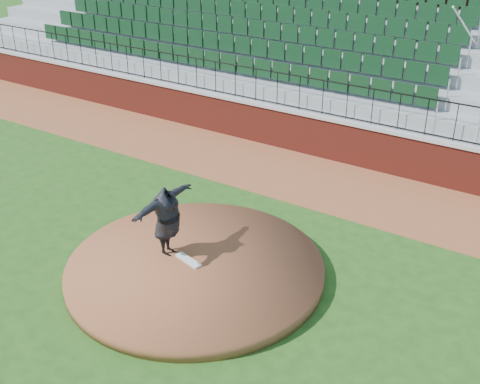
# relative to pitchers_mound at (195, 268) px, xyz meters

# --- Properties ---
(ground) EXTENTS (90.00, 90.00, 0.00)m
(ground) POSITION_rel_pitchers_mound_xyz_m (0.12, 0.00, -0.12)
(ground) COLOR #224F16
(ground) RESTS_ON ground
(warning_track) EXTENTS (34.00, 3.20, 0.01)m
(warning_track) POSITION_rel_pitchers_mound_xyz_m (0.12, 5.40, -0.12)
(warning_track) COLOR brown
(warning_track) RESTS_ON ground
(field_wall) EXTENTS (34.00, 0.35, 1.20)m
(field_wall) POSITION_rel_pitchers_mound_xyz_m (0.12, 7.00, 0.47)
(field_wall) COLOR maroon
(field_wall) RESTS_ON ground
(wall_cap) EXTENTS (34.00, 0.45, 0.10)m
(wall_cap) POSITION_rel_pitchers_mound_xyz_m (0.12, 7.00, 1.12)
(wall_cap) COLOR #B7B7B7
(wall_cap) RESTS_ON field_wall
(wall_railing) EXTENTS (34.00, 0.05, 1.00)m
(wall_railing) POSITION_rel_pitchers_mound_xyz_m (0.12, 7.00, 1.67)
(wall_railing) COLOR black
(wall_railing) RESTS_ON wall_cap
(seating_stands) EXTENTS (34.00, 5.10, 4.60)m
(seating_stands) POSITION_rel_pitchers_mound_xyz_m (0.12, 9.73, 2.18)
(seating_stands) COLOR gray
(seating_stands) RESTS_ON ground
(concourse_wall) EXTENTS (34.00, 0.50, 5.50)m
(concourse_wall) POSITION_rel_pitchers_mound_xyz_m (0.12, 12.53, 2.62)
(concourse_wall) COLOR maroon
(concourse_wall) RESTS_ON ground
(pitchers_mound) EXTENTS (5.33, 5.33, 0.25)m
(pitchers_mound) POSITION_rel_pitchers_mound_xyz_m (0.00, 0.00, 0.00)
(pitchers_mound) COLOR brown
(pitchers_mound) RESTS_ON ground
(pitching_rubber) EXTENTS (0.69, 0.32, 0.04)m
(pitching_rubber) POSITION_rel_pitchers_mound_xyz_m (-0.16, -0.01, 0.15)
(pitching_rubber) COLOR white
(pitching_rubber) RESTS_ON pitchers_mound
(pitcher) EXTENTS (0.59, 1.93, 1.55)m
(pitcher) POSITION_rel_pitchers_mound_xyz_m (-0.71, 0.02, 0.90)
(pitcher) COLOR black
(pitcher) RESTS_ON pitchers_mound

